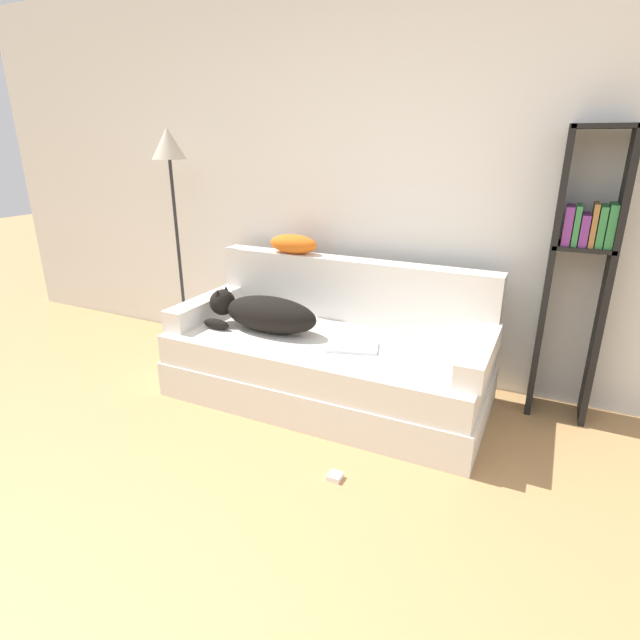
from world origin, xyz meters
TOP-DOWN VIEW (x-y plane):
  - wall_back at (0.00, 2.65)m, footprint 7.48×0.06m
  - couch at (-0.21, 2.01)m, footprint 2.02×0.92m
  - couch_backrest at (-0.21, 2.40)m, footprint 1.98×0.15m
  - couch_arm_left at (-1.15, 2.00)m, footprint 0.15×0.73m
  - couch_arm_right at (0.72, 2.00)m, footprint 0.15×0.73m
  - dog at (-0.64, 1.94)m, footprint 0.79×0.28m
  - laptop at (-0.00, 1.92)m, footprint 0.35×0.28m
  - throw_pillow at (-0.65, 2.39)m, footprint 0.36×0.17m
  - bookshelf at (1.16, 2.46)m, footprint 0.34×0.26m
  - floor_lamp at (-1.56, 2.23)m, footprint 0.24×0.24m
  - power_adapter at (0.19, 1.25)m, footprint 0.07×0.07m

SIDE VIEW (x-z plane):
  - power_adapter at x=0.19m, z-range 0.00..0.03m
  - couch at x=-0.21m, z-range 0.00..0.42m
  - laptop at x=0.00m, z-range 0.42..0.44m
  - couch_arm_left at x=-1.15m, z-range 0.42..0.56m
  - couch_arm_right at x=0.72m, z-range 0.42..0.56m
  - dog at x=-0.64m, z-range 0.42..0.67m
  - couch_backrest at x=-0.21m, z-range 0.42..0.85m
  - throw_pillow at x=-0.65m, z-range 0.85..0.98m
  - bookshelf at x=1.16m, z-range 0.11..1.79m
  - wall_back at x=0.00m, z-range 0.00..2.70m
  - floor_lamp at x=-1.56m, z-range 0.55..2.24m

